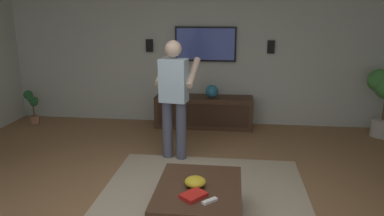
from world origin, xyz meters
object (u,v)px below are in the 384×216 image
at_px(tv, 206,44).
at_px(vase_round, 212,91).
at_px(person_standing, 174,93).
at_px(remote_white, 210,201).
at_px(media_console, 204,112).
at_px(wall_speaker_left, 271,47).
at_px(coffee_table, 199,197).
at_px(book, 194,195).
at_px(potted_plant_short, 32,104).
at_px(bowl, 195,182).
at_px(wall_speaker_right, 149,45).

relative_size(tv, vase_round, 4.86).
distance_m(person_standing, remote_white, 2.04).
distance_m(media_console, person_standing, 1.61).
relative_size(vase_round, wall_speaker_left, 1.00).
relative_size(coffee_table, book, 4.55).
bearing_deg(remote_white, potted_plant_short, 94.23).
relative_size(bowl, remote_white, 1.36).
relative_size(tv, wall_speaker_right, 4.86).
xyz_separation_m(coffee_table, potted_plant_short, (2.87, 3.32, 0.08)).
distance_m(coffee_table, wall_speaker_right, 3.68).
height_order(coffee_table, remote_white, remote_white).
bearing_deg(media_console, book, 3.28).
bearing_deg(bowl, person_standing, 16.12).
bearing_deg(bowl, wall_speaker_left, -16.10).
bearing_deg(person_standing, potted_plant_short, 75.01).
relative_size(potted_plant_short, wall_speaker_left, 2.81).
xyz_separation_m(tv, wall_speaker_right, (0.01, 1.01, -0.04)).
bearing_deg(wall_speaker_right, bowl, -160.20).
height_order(potted_plant_short, remote_white, potted_plant_short).
distance_m(coffee_table, vase_round, 3.04).
bearing_deg(coffee_table, potted_plant_short, 49.24).
height_order(bowl, wall_speaker_left, wall_speaker_left).
bearing_deg(remote_white, coffee_table, 70.60).
relative_size(coffee_table, media_console, 0.59).
bearing_deg(tv, wall_speaker_left, 90.67).
bearing_deg(wall_speaker_right, media_console, -104.17).
xyz_separation_m(potted_plant_short, wall_speaker_right, (0.43, -2.11, 1.03)).
bearing_deg(potted_plant_short, vase_round, -87.38).
bearing_deg(wall_speaker_right, person_standing, -156.88).
height_order(media_console, remote_white, media_console).
bearing_deg(person_standing, media_console, -1.97).
height_order(potted_plant_short, book, potted_plant_short).
bearing_deg(media_console, remote_white, 5.78).
distance_m(potted_plant_short, bowl, 4.36).
relative_size(coffee_table, tv, 0.93).
relative_size(person_standing, potted_plant_short, 2.65).
xyz_separation_m(person_standing, vase_round, (1.41, -0.42, -0.27)).
relative_size(coffee_table, wall_speaker_right, 4.55).
bearing_deg(media_console, vase_round, 79.54).
bearing_deg(remote_white, wall_speaker_left, 34.04).
bearing_deg(bowl, wall_speaker_right, 19.80).
relative_size(media_console, wall_speaker_left, 7.73).
xyz_separation_m(person_standing, potted_plant_short, (1.27, 2.83, -0.56)).
bearing_deg(coffee_table, tv, 3.72).
bearing_deg(bowl, vase_round, 0.75).
xyz_separation_m(bowl, remote_white, (-0.28, -0.16, -0.03)).
bearing_deg(coffee_table, remote_white, -155.95).
bearing_deg(person_standing, wall_speaker_right, 32.24).
xyz_separation_m(coffee_table, remote_white, (-0.27, -0.12, 0.12)).
bearing_deg(remote_white, tv, 51.95).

